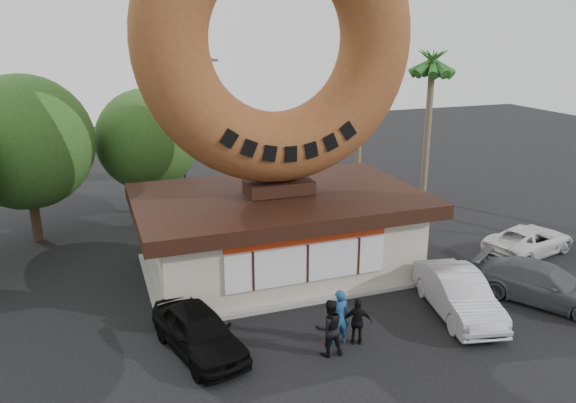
{
  "coord_description": "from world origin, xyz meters",
  "views": [
    {
      "loc": [
        -6.84,
        -14.0,
        9.55
      ],
      "look_at": [
        -0.34,
        4.0,
        3.57
      ],
      "focal_mm": 35.0,
      "sensor_mm": 36.0,
      "label": 1
    }
  ],
  "objects_px": {
    "giant_donut": "(278,40)",
    "car_black": "(199,331)",
    "car_grey": "(544,284)",
    "car_white": "(529,240)",
    "donut_shop": "(279,230)",
    "person_right": "(358,322)",
    "car_silver": "(458,294)",
    "street_lamp": "(185,125)",
    "person_left": "(339,317)",
    "person_center": "(329,328)"
  },
  "relations": [
    {
      "from": "person_right",
      "to": "person_center",
      "type": "bearing_deg",
      "value": 38.24
    },
    {
      "from": "street_lamp",
      "to": "car_grey",
      "type": "bearing_deg",
      "value": -57.99
    },
    {
      "from": "person_right",
      "to": "car_white",
      "type": "relative_size",
      "value": 0.34
    },
    {
      "from": "car_silver",
      "to": "person_left",
      "type": "bearing_deg",
      "value": -164.36
    },
    {
      "from": "giant_donut",
      "to": "street_lamp",
      "type": "xyz_separation_m",
      "value": [
        -1.86,
        10.0,
        -4.61
      ]
    },
    {
      "from": "street_lamp",
      "to": "car_white",
      "type": "bearing_deg",
      "value": -43.29
    },
    {
      "from": "donut_shop",
      "to": "car_silver",
      "type": "height_order",
      "value": "donut_shop"
    },
    {
      "from": "person_right",
      "to": "car_silver",
      "type": "height_order",
      "value": "person_right"
    },
    {
      "from": "street_lamp",
      "to": "person_center",
      "type": "height_order",
      "value": "street_lamp"
    },
    {
      "from": "person_left",
      "to": "person_right",
      "type": "distance_m",
      "value": 0.61
    },
    {
      "from": "donut_shop",
      "to": "person_left",
      "type": "xyz_separation_m",
      "value": [
        -0.06,
        -5.87,
        -0.85
      ]
    },
    {
      "from": "giant_donut",
      "to": "person_left",
      "type": "relative_size",
      "value": 5.76
    },
    {
      "from": "person_left",
      "to": "person_center",
      "type": "height_order",
      "value": "person_left"
    },
    {
      "from": "car_black",
      "to": "car_white",
      "type": "xyz_separation_m",
      "value": [
        15.18,
        2.87,
        -0.1
      ]
    },
    {
      "from": "street_lamp",
      "to": "car_silver",
      "type": "bearing_deg",
      "value": -67.45
    },
    {
      "from": "giant_donut",
      "to": "car_black",
      "type": "height_order",
      "value": "giant_donut"
    },
    {
      "from": "donut_shop",
      "to": "giant_donut",
      "type": "relative_size",
      "value": 1.06
    },
    {
      "from": "person_right",
      "to": "car_silver",
      "type": "xyz_separation_m",
      "value": [
        4.12,
        0.54,
        -0.0
      ]
    },
    {
      "from": "giant_donut",
      "to": "street_lamp",
      "type": "bearing_deg",
      "value": 100.51
    },
    {
      "from": "car_grey",
      "to": "car_white",
      "type": "xyz_separation_m",
      "value": [
        2.85,
        3.83,
        -0.09
      ]
    },
    {
      "from": "donut_shop",
      "to": "person_left",
      "type": "distance_m",
      "value": 5.93
    },
    {
      "from": "person_left",
      "to": "giant_donut",
      "type": "bearing_deg",
      "value": -84.87
    },
    {
      "from": "car_grey",
      "to": "car_black",
      "type": "bearing_deg",
      "value": 143.07
    },
    {
      "from": "person_left",
      "to": "car_white",
      "type": "xyz_separation_m",
      "value": [
        10.97,
        3.87,
        -0.3
      ]
    },
    {
      "from": "giant_donut",
      "to": "car_white",
      "type": "xyz_separation_m",
      "value": [
        10.91,
        -2.02,
        -8.48
      ]
    },
    {
      "from": "donut_shop",
      "to": "car_black",
      "type": "xyz_separation_m",
      "value": [
        -4.27,
        -4.88,
        -1.05
      ]
    },
    {
      "from": "car_silver",
      "to": "car_grey",
      "type": "xyz_separation_m",
      "value": [
        3.45,
        -0.29,
        -0.06
      ]
    },
    {
      "from": "person_left",
      "to": "car_white",
      "type": "height_order",
      "value": "person_left"
    },
    {
      "from": "person_center",
      "to": "car_silver",
      "type": "distance_m",
      "value": 5.27
    },
    {
      "from": "car_black",
      "to": "car_white",
      "type": "bearing_deg",
      "value": -4.15
    },
    {
      "from": "car_black",
      "to": "donut_shop",
      "type": "bearing_deg",
      "value": 33.95
    },
    {
      "from": "giant_donut",
      "to": "car_silver",
      "type": "bearing_deg",
      "value": -50.37
    },
    {
      "from": "street_lamp",
      "to": "person_center",
      "type": "relative_size",
      "value": 4.42
    },
    {
      "from": "person_center",
      "to": "car_black",
      "type": "xyz_separation_m",
      "value": [
        -3.67,
        1.47,
        -0.19
      ]
    },
    {
      "from": "car_black",
      "to": "car_silver",
      "type": "height_order",
      "value": "car_silver"
    },
    {
      "from": "donut_shop",
      "to": "car_silver",
      "type": "xyz_separation_m",
      "value": [
        4.61,
        -5.55,
        -1.01
      ]
    },
    {
      "from": "person_left",
      "to": "person_center",
      "type": "distance_m",
      "value": 0.72
    },
    {
      "from": "car_silver",
      "to": "car_black",
      "type": "bearing_deg",
      "value": -172.63
    },
    {
      "from": "car_black",
      "to": "giant_donut",
      "type": "bearing_deg",
      "value": 34.04
    },
    {
      "from": "car_silver",
      "to": "donut_shop",
      "type": "bearing_deg",
      "value": 141.37
    },
    {
      "from": "car_black",
      "to": "car_grey",
      "type": "xyz_separation_m",
      "value": [
        12.32,
        -0.96,
        -0.01
      ]
    },
    {
      "from": "person_right",
      "to": "car_black",
      "type": "distance_m",
      "value": 4.91
    },
    {
      "from": "giant_donut",
      "to": "person_center",
      "type": "height_order",
      "value": "giant_donut"
    },
    {
      "from": "street_lamp",
      "to": "person_right",
      "type": "height_order",
      "value": "street_lamp"
    },
    {
      "from": "giant_donut",
      "to": "person_center",
      "type": "relative_size",
      "value": 5.84
    },
    {
      "from": "car_grey",
      "to": "giant_donut",
      "type": "bearing_deg",
      "value": 111.5
    },
    {
      "from": "street_lamp",
      "to": "person_left",
      "type": "relative_size",
      "value": 4.35
    },
    {
      "from": "car_white",
      "to": "car_black",
      "type": "bearing_deg",
      "value": 86.72
    },
    {
      "from": "giant_donut",
      "to": "street_lamp",
      "type": "relative_size",
      "value": 1.32
    },
    {
      "from": "street_lamp",
      "to": "person_left",
      "type": "xyz_separation_m",
      "value": [
        1.79,
        -15.89,
        -3.56
      ]
    }
  ]
}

